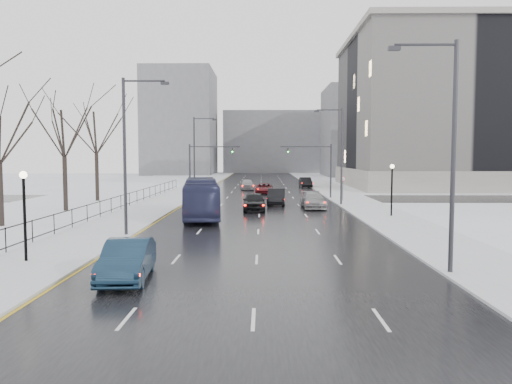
{
  "coord_description": "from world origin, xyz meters",
  "views": [
    {
      "loc": [
        0.28,
        -11.33,
        5.18
      ],
      "look_at": [
        -0.19,
        25.01,
        2.5
      ],
      "focal_mm": 35.0,
      "sensor_mm": 36.0,
      "label": 1
    }
  ],
  "objects_px": {
    "lamppost_r_mid": "(392,182)",
    "streetlight_l_far": "(196,152)",
    "tree_park_c": "(2,227)",
    "sedan_center_near": "(254,201)",
    "streetlight_l_near": "(128,148)",
    "mast_signal_right": "(322,164)",
    "tree_park_d": "(66,212)",
    "sedan_left_near": "(127,260)",
    "lamppost_l": "(24,203)",
    "sedan_right_distant": "(306,182)",
    "mast_signal_left": "(199,164)",
    "streetlight_r_mid": "(339,151)",
    "sedan_right_near": "(276,197)",
    "no_uturn_sign": "(343,181)",
    "sedan_right_cross": "(264,189)",
    "tree_park_e": "(98,202)",
    "bus": "(201,198)",
    "sedan_center_far": "(247,184)",
    "streetlight_r_near": "(448,145)",
    "sedan_right_far": "(313,200)"
  },
  "relations": [
    {
      "from": "sedan_left_near",
      "to": "lamppost_l",
      "type": "bearing_deg",
      "value": 146.55
    },
    {
      "from": "streetlight_l_near",
      "to": "sedan_right_cross",
      "type": "bearing_deg",
      "value": 76.06
    },
    {
      "from": "lamppost_l",
      "to": "sedan_right_far",
      "type": "distance_m",
      "value": 29.84
    },
    {
      "from": "streetlight_l_near",
      "to": "no_uturn_sign",
      "type": "bearing_deg",
      "value": 54.11
    },
    {
      "from": "tree_park_e",
      "to": "streetlight_l_far",
      "type": "height_order",
      "value": "streetlight_l_far"
    },
    {
      "from": "tree_park_c",
      "to": "mast_signal_right",
      "type": "height_order",
      "value": "mast_signal_right"
    },
    {
      "from": "lamppost_l",
      "to": "sedan_right_distant",
      "type": "relative_size",
      "value": 0.89
    },
    {
      "from": "sedan_right_far",
      "to": "sedan_center_far",
      "type": "height_order",
      "value": "sedan_center_far"
    },
    {
      "from": "streetlight_r_mid",
      "to": "sedan_right_distant",
      "type": "distance_m",
      "value": 29.2
    },
    {
      "from": "sedan_right_far",
      "to": "sedan_right_distant",
      "type": "height_order",
      "value": "sedan_right_distant"
    },
    {
      "from": "tree_park_c",
      "to": "sedan_center_near",
      "type": "xyz_separation_m",
      "value": [
        18.0,
        10.72,
        0.9
      ]
    },
    {
      "from": "streetlight_r_mid",
      "to": "lamppost_r_mid",
      "type": "bearing_deg",
      "value": -74.18
    },
    {
      "from": "sedan_left_near",
      "to": "bus",
      "type": "distance_m",
      "value": 20.71
    },
    {
      "from": "tree_park_c",
      "to": "sedan_right_cross",
      "type": "height_order",
      "value": "tree_park_c"
    },
    {
      "from": "streetlight_r_near",
      "to": "no_uturn_sign",
      "type": "distance_m",
      "value": 34.18
    },
    {
      "from": "sedan_left_near",
      "to": "sedan_right_cross",
      "type": "xyz_separation_m",
      "value": [
        5.8,
        46.01,
        -0.12
      ]
    },
    {
      "from": "tree_park_d",
      "to": "mast_signal_right",
      "type": "relative_size",
      "value": 1.92
    },
    {
      "from": "lamppost_l",
      "to": "lamppost_r_mid",
      "type": "height_order",
      "value": "same"
    },
    {
      "from": "mast_signal_left",
      "to": "streetlight_r_mid",
      "type": "bearing_deg",
      "value": -27.31
    },
    {
      "from": "sedan_right_near",
      "to": "sedan_right_cross",
      "type": "bearing_deg",
      "value": 98.2
    },
    {
      "from": "tree_park_c",
      "to": "sedan_right_near",
      "type": "relative_size",
      "value": 2.27
    },
    {
      "from": "tree_park_e",
      "to": "bus",
      "type": "xyz_separation_m",
      "value": [
        13.4,
        -14.4,
        1.66
      ]
    },
    {
      "from": "no_uturn_sign",
      "to": "sedan_right_near",
      "type": "relative_size",
      "value": 0.53
    },
    {
      "from": "mast_signal_right",
      "to": "sedan_center_near",
      "type": "xyz_separation_m",
      "value": [
        -7.83,
        -13.28,
        -3.21
      ]
    },
    {
      "from": "streetlight_l_far",
      "to": "sedan_center_far",
      "type": "distance_m",
      "value": 13.34
    },
    {
      "from": "mast_signal_left",
      "to": "sedan_right_distant",
      "type": "height_order",
      "value": "mast_signal_left"
    },
    {
      "from": "streetlight_l_far",
      "to": "lamppost_r_mid",
      "type": "height_order",
      "value": "streetlight_l_far"
    },
    {
      "from": "tree_park_c",
      "to": "tree_park_d",
      "type": "bearing_deg",
      "value": 86.0
    },
    {
      "from": "streetlight_l_near",
      "to": "mast_signal_right",
      "type": "relative_size",
      "value": 1.54
    },
    {
      "from": "sedan_right_near",
      "to": "lamppost_r_mid",
      "type": "bearing_deg",
      "value": -44.74
    },
    {
      "from": "tree_park_d",
      "to": "sedan_left_near",
      "type": "distance_m",
      "value": 28.04
    },
    {
      "from": "tree_park_e",
      "to": "sedan_right_near",
      "type": "relative_size",
      "value": 2.67
    },
    {
      "from": "lamppost_r_mid",
      "to": "sedan_center_near",
      "type": "height_order",
      "value": "lamppost_r_mid"
    },
    {
      "from": "streetlight_r_near",
      "to": "streetlight_l_far",
      "type": "distance_m",
      "value": 45.06
    },
    {
      "from": "lamppost_l",
      "to": "lamppost_r_mid",
      "type": "distance_m",
      "value": 28.43
    },
    {
      "from": "sedan_right_near",
      "to": "no_uturn_sign",
      "type": "bearing_deg",
      "value": 29.42
    },
    {
      "from": "sedan_right_cross",
      "to": "no_uturn_sign",
      "type": "bearing_deg",
      "value": -50.68
    },
    {
      "from": "tree_park_e",
      "to": "lamppost_l",
      "type": "relative_size",
      "value": 3.15
    },
    {
      "from": "sedan_right_distant",
      "to": "no_uturn_sign",
      "type": "bearing_deg",
      "value": -88.27
    },
    {
      "from": "sedan_right_near",
      "to": "sedan_right_distant",
      "type": "xyz_separation_m",
      "value": [
        5.47,
        28.44,
        -0.04
      ]
    },
    {
      "from": "lamppost_r_mid",
      "to": "sedan_left_near",
      "type": "distance_m",
      "value": 26.73
    },
    {
      "from": "lamppost_r_mid",
      "to": "sedan_right_cross",
      "type": "distance_m",
      "value": 27.13
    },
    {
      "from": "tree_park_d",
      "to": "sedan_left_near",
      "type": "height_order",
      "value": "tree_park_d"
    },
    {
      "from": "lamppost_l",
      "to": "sedan_right_distant",
      "type": "distance_m",
      "value": 59.67
    },
    {
      "from": "lamppost_r_mid",
      "to": "streetlight_l_far",
      "type": "bearing_deg",
      "value": 131.06
    },
    {
      "from": "sedan_center_near",
      "to": "streetlight_l_near",
      "type": "bearing_deg",
      "value": -118.79
    },
    {
      "from": "tree_park_e",
      "to": "streetlight_r_near",
      "type": "height_order",
      "value": "streetlight_r_near"
    },
    {
      "from": "streetlight_l_near",
      "to": "streetlight_r_near",
      "type": "bearing_deg",
      "value": -31.48
    },
    {
      "from": "sedan_right_near",
      "to": "tree_park_c",
      "type": "bearing_deg",
      "value": -137.66
    },
    {
      "from": "tree_park_d",
      "to": "lamppost_l",
      "type": "distance_m",
      "value": 23.21
    }
  ]
}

